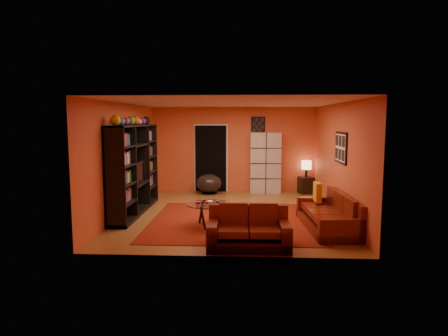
{
  "coord_description": "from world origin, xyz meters",
  "views": [
    {
      "loc": [
        0.33,
        -9.28,
        2.22
      ],
      "look_at": [
        -0.15,
        0.1,
        1.08
      ],
      "focal_mm": 32.0,
      "sensor_mm": 36.0,
      "label": 1
    }
  ],
  "objects_px": {
    "entertainment_unit": "(134,169)",
    "table_lamp": "(306,165)",
    "tv": "(136,173)",
    "side_table": "(306,185)",
    "bowl_chair": "(209,183)",
    "sofa": "(333,215)",
    "storage_cabinet": "(266,163)",
    "coffee_table": "(209,206)",
    "loveseat": "(249,230)"
  },
  "relations": [
    {
      "from": "storage_cabinet",
      "to": "tv",
      "type": "bearing_deg",
      "value": -137.22
    },
    {
      "from": "sofa",
      "to": "entertainment_unit",
      "type": "bearing_deg",
      "value": 161.09
    },
    {
      "from": "storage_cabinet",
      "to": "table_lamp",
      "type": "xyz_separation_m",
      "value": [
        1.22,
        -0.05,
        -0.07
      ]
    },
    {
      "from": "tv",
      "to": "side_table",
      "type": "relative_size",
      "value": 1.78
    },
    {
      "from": "entertainment_unit",
      "to": "tv",
      "type": "distance_m",
      "value": 0.1
    },
    {
      "from": "coffee_table",
      "to": "side_table",
      "type": "bearing_deg",
      "value": 56.36
    },
    {
      "from": "sofa",
      "to": "storage_cabinet",
      "type": "xyz_separation_m",
      "value": [
        -1.15,
        4.03,
        0.63
      ]
    },
    {
      "from": "tv",
      "to": "entertainment_unit",
      "type": "bearing_deg",
      "value": 46.51
    },
    {
      "from": "entertainment_unit",
      "to": "sofa",
      "type": "distance_m",
      "value": 4.64
    },
    {
      "from": "entertainment_unit",
      "to": "side_table",
      "type": "relative_size",
      "value": 6.0
    },
    {
      "from": "loveseat",
      "to": "storage_cabinet",
      "type": "xyz_separation_m",
      "value": [
        0.57,
        5.22,
        0.63
      ]
    },
    {
      "from": "entertainment_unit",
      "to": "coffee_table",
      "type": "bearing_deg",
      "value": -31.69
    },
    {
      "from": "table_lamp",
      "to": "loveseat",
      "type": "bearing_deg",
      "value": -109.12
    },
    {
      "from": "tv",
      "to": "bowl_chair",
      "type": "height_order",
      "value": "tv"
    },
    {
      "from": "entertainment_unit",
      "to": "sofa",
      "type": "xyz_separation_m",
      "value": [
        4.41,
        -1.23,
        -0.76
      ]
    },
    {
      "from": "bowl_chair",
      "to": "sofa",
      "type": "bearing_deg",
      "value": -52.56
    },
    {
      "from": "sofa",
      "to": "side_table",
      "type": "relative_size",
      "value": 4.48
    },
    {
      "from": "side_table",
      "to": "table_lamp",
      "type": "bearing_deg",
      "value": 0.0
    },
    {
      "from": "loveseat",
      "to": "bowl_chair",
      "type": "relative_size",
      "value": 1.94
    },
    {
      "from": "tv",
      "to": "storage_cabinet",
      "type": "height_order",
      "value": "storage_cabinet"
    },
    {
      "from": "sofa",
      "to": "loveseat",
      "type": "bearing_deg",
      "value": -148.67
    },
    {
      "from": "sofa",
      "to": "bowl_chair",
      "type": "bearing_deg",
      "value": 124.06
    },
    {
      "from": "sofa",
      "to": "storage_cabinet",
      "type": "height_order",
      "value": "storage_cabinet"
    },
    {
      "from": "storage_cabinet",
      "to": "table_lamp",
      "type": "relative_size",
      "value": 3.72
    },
    {
      "from": "sofa",
      "to": "bowl_chair",
      "type": "height_order",
      "value": "sofa"
    },
    {
      "from": "sofa",
      "to": "storage_cabinet",
      "type": "relative_size",
      "value": 1.22
    },
    {
      "from": "bowl_chair",
      "to": "loveseat",
      "type": "bearing_deg",
      "value": -77.07
    },
    {
      "from": "entertainment_unit",
      "to": "coffee_table",
      "type": "relative_size",
      "value": 3.17
    },
    {
      "from": "loveseat",
      "to": "table_lamp",
      "type": "relative_size",
      "value": 2.91
    },
    {
      "from": "entertainment_unit",
      "to": "bowl_chair",
      "type": "bearing_deg",
      "value": 58.04
    },
    {
      "from": "sofa",
      "to": "side_table",
      "type": "distance_m",
      "value": 3.98
    },
    {
      "from": "bowl_chair",
      "to": "coffee_table",
      "type": "bearing_deg",
      "value": -85.01
    },
    {
      "from": "coffee_table",
      "to": "side_table",
      "type": "height_order",
      "value": "side_table"
    },
    {
      "from": "entertainment_unit",
      "to": "bowl_chair",
      "type": "xyz_separation_m",
      "value": [
        1.56,
        2.5,
        -0.73
      ]
    },
    {
      "from": "coffee_table",
      "to": "side_table",
      "type": "distance_m",
      "value": 4.7
    },
    {
      "from": "bowl_chair",
      "to": "table_lamp",
      "type": "distance_m",
      "value": 2.98
    },
    {
      "from": "tv",
      "to": "table_lamp",
      "type": "relative_size",
      "value": 1.8
    },
    {
      "from": "sofa",
      "to": "bowl_chair",
      "type": "xyz_separation_m",
      "value": [
        -2.85,
        3.73,
        0.04
      ]
    },
    {
      "from": "tv",
      "to": "side_table",
      "type": "distance_m",
      "value": 5.29
    },
    {
      "from": "entertainment_unit",
      "to": "storage_cabinet",
      "type": "bearing_deg",
      "value": 40.68
    },
    {
      "from": "coffee_table",
      "to": "table_lamp",
      "type": "distance_m",
      "value": 4.72
    },
    {
      "from": "entertainment_unit",
      "to": "table_lamp",
      "type": "bearing_deg",
      "value": 31.54
    },
    {
      "from": "entertainment_unit",
      "to": "table_lamp",
      "type": "height_order",
      "value": "entertainment_unit"
    },
    {
      "from": "bowl_chair",
      "to": "side_table",
      "type": "height_order",
      "value": "bowl_chair"
    },
    {
      "from": "sofa",
      "to": "side_table",
      "type": "xyz_separation_m",
      "value": [
        0.07,
        3.98,
        -0.04
      ]
    },
    {
      "from": "entertainment_unit",
      "to": "sofa",
      "type": "height_order",
      "value": "entertainment_unit"
    },
    {
      "from": "coffee_table",
      "to": "side_table",
      "type": "xyz_separation_m",
      "value": [
        2.6,
        3.91,
        -0.18
      ]
    },
    {
      "from": "loveseat",
      "to": "storage_cabinet",
      "type": "bearing_deg",
      "value": -7.09
    },
    {
      "from": "tv",
      "to": "table_lamp",
      "type": "distance_m",
      "value": 5.24
    },
    {
      "from": "entertainment_unit",
      "to": "loveseat",
      "type": "height_order",
      "value": "entertainment_unit"
    }
  ]
}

